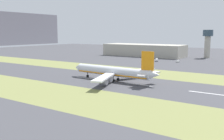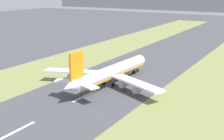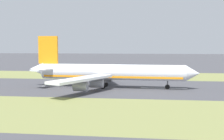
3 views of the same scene
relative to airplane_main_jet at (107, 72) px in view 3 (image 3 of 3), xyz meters
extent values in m
plane|color=#424247|center=(-1.53, -0.69, -6.02)|extent=(800.00, 800.00, 0.00)
cube|color=olive|center=(-46.53, -0.69, -6.02)|extent=(40.00, 600.00, 0.01)
cube|color=olive|center=(43.47, -0.69, -6.02)|extent=(40.00, 600.00, 0.01)
cube|color=silver|center=(-1.53, -18.10, -6.01)|extent=(1.20, 18.00, 0.01)
cube|color=silver|center=(-1.53, 21.90, -6.01)|extent=(1.20, 18.00, 0.01)
cylinder|color=silver|center=(0.10, 1.90, 0.18)|extent=(8.87, 56.23, 6.00)
cone|color=silver|center=(1.67, 32.36, 0.18)|extent=(6.13, 5.30, 5.88)
cone|color=silver|center=(-1.50, -29.06, 0.98)|extent=(5.40, 6.25, 5.10)
cube|color=orange|center=(0.10, 1.90, -1.47)|extent=(8.46, 53.98, 0.70)
cube|color=silver|center=(-17.75, -4.41, -0.72)|extent=(29.37, 15.14, 0.90)
cube|color=silver|center=(17.20, -6.21, -0.72)|extent=(28.82, 17.67, 0.90)
cylinder|color=#93939E|center=(-9.10, -1.63, -3.17)|extent=(3.44, 4.96, 3.20)
cylinder|color=#93939E|center=(-18.26, -4.66, -3.17)|extent=(3.44, 4.96, 3.20)
cylinder|color=#93939E|center=(8.88, -2.56, -3.17)|extent=(3.44, 4.96, 3.20)
cylinder|color=#93939E|center=(17.69, -6.51, -3.17)|extent=(3.44, 4.96, 3.20)
cube|color=orange|center=(-1.24, -24.06, 8.68)|extent=(1.21, 8.03, 11.00)
cube|color=silver|center=(-6.73, -23.78, 1.18)|extent=(10.80, 6.85, 0.60)
cube|color=silver|center=(4.25, -24.35, 1.18)|extent=(10.91, 7.68, 0.60)
cylinder|color=#59595E|center=(1.19, 23.15, -3.52)|extent=(0.50, 0.50, 3.20)
cylinder|color=black|center=(1.19, 23.15, -5.12)|extent=(0.99, 1.84, 1.80)
cylinder|color=#59595E|center=(-2.65, -0.96, -3.52)|extent=(0.50, 0.50, 3.20)
cylinder|color=black|center=(-2.65, -0.96, -5.12)|extent=(0.99, 1.84, 1.80)
cylinder|color=#59595E|center=(2.54, -1.23, -3.52)|extent=(0.50, 0.50, 3.20)
cylinder|color=black|center=(2.54, -1.23, -5.12)|extent=(0.99, 1.84, 1.80)
camera|label=1|loc=(-138.27, -91.75, 25.14)|focal=42.00mm
camera|label=2|loc=(71.95, -121.42, 39.48)|focal=50.00mm
camera|label=3|loc=(119.42, 17.06, 11.29)|focal=50.00mm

